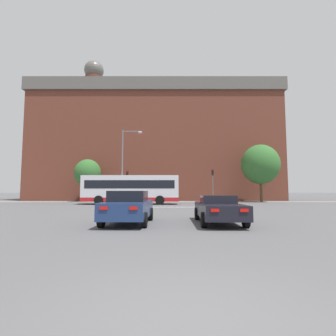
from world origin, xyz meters
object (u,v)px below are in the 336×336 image
street_lamp_junction (125,159)px  traffic_light_far_left (127,181)px  pedestrian_waiting (163,194)px  car_roadster_right (218,209)px  car_saloon_left (128,207)px  traffic_light_far_right (212,180)px  bus_crossing_lead (131,189)px  pedestrian_walking_east (122,195)px  pedestrian_walking_west (115,195)px

street_lamp_junction → traffic_light_far_left: bearing=97.0°
pedestrian_waiting → car_roadster_right: bearing=166.7°
car_saloon_left → traffic_light_far_right: traffic_light_far_right is taller
bus_crossing_lead → car_saloon_left: bearing=7.7°
pedestrian_walking_east → pedestrian_walking_west: 1.31m
bus_crossing_lead → street_lamp_junction: bearing=-28.3°
traffic_light_far_left → pedestrian_walking_east: 1.98m
street_lamp_junction → pedestrian_waiting: street_lamp_junction is taller
traffic_light_far_right → pedestrian_waiting: (-6.70, -0.08, -1.95)m
car_roadster_right → pedestrian_walking_west: size_ratio=3.03×
street_lamp_junction → pedestrian_walking_west: size_ratio=5.24×
car_roadster_right → pedestrian_waiting: pedestrian_waiting is taller
pedestrian_walking_west → traffic_light_far_right: bearing=41.4°
traffic_light_far_left → car_saloon_left: bearing=-80.9°
traffic_light_far_right → pedestrian_walking_east: traffic_light_far_right is taller
car_roadster_right → bus_crossing_lead: bearing=111.4°
traffic_light_far_left → traffic_light_far_right: traffic_light_far_right is taller
street_lamp_junction → car_roadster_right: bearing=-66.7°
traffic_light_far_left → pedestrian_waiting: size_ratio=2.43×
car_saloon_left → car_roadster_right: (4.19, 0.13, -0.11)m
traffic_light_far_left → car_roadster_right: bearing=-71.2°
street_lamp_junction → pedestrian_walking_east: (-1.48, 7.15, -4.01)m
traffic_light_far_left → pedestrian_waiting: 5.35m
car_roadster_right → car_saloon_left: bearing=-177.4°
bus_crossing_lead → pedestrian_walking_west: bearing=-155.2°
pedestrian_waiting → car_saloon_left: bearing=156.6°
pedestrian_waiting → pedestrian_walking_east: pedestrian_waiting is taller
car_roadster_right → pedestrian_walking_west: (-9.71, 24.22, 0.25)m
traffic_light_far_right → car_saloon_left: bearing=-108.6°
traffic_light_far_left → street_lamp_junction: street_lamp_junction is taller
street_lamp_junction → car_saloon_left: bearing=-80.1°
traffic_light_far_right → pedestrian_walking_west: traffic_light_far_right is taller
traffic_light_far_right → pedestrian_waiting: size_ratio=2.54×
bus_crossing_lead → street_lamp_junction: (-0.52, -0.97, 3.26)m
pedestrian_walking_east → pedestrian_walking_west: size_ratio=1.06×
pedestrian_waiting → traffic_light_far_right: bearing=-109.6°
bus_crossing_lead → pedestrian_waiting: bus_crossing_lead is taller
car_saloon_left → traffic_light_far_left: traffic_light_far_left is taller
street_lamp_junction → pedestrian_walking_east: size_ratio=4.94×
car_roadster_right → pedestrian_waiting: size_ratio=2.74×
car_saloon_left → pedestrian_walking_east: bearing=102.0°
car_saloon_left → traffic_light_far_right: 25.11m
street_lamp_junction → pedestrian_waiting: size_ratio=4.74×
bus_crossing_lead → car_roadster_right: bearing=20.6°
traffic_light_far_right → pedestrian_walking_east: (-12.36, 0.02, -2.00)m
car_saloon_left → street_lamp_junction: 17.35m
pedestrian_waiting → pedestrian_walking_east: size_ratio=1.04×
traffic_light_far_right → pedestrian_walking_west: 13.68m
car_saloon_left → pedestrian_walking_west: (-5.52, 24.35, 0.14)m
traffic_light_far_right → bus_crossing_lead: bearing=-149.2°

